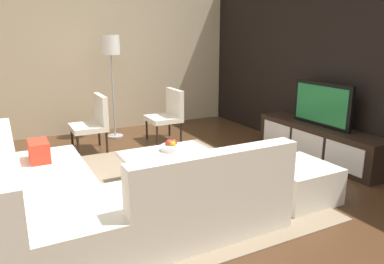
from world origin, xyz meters
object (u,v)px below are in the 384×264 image
Objects in this scene: coffee_table at (171,170)px; accent_chair_far at (168,112)px; ottoman at (298,182)px; fruit_bowl at (172,146)px; sectional_couch at (107,198)px; floor_lamp at (111,52)px; television at (322,104)px; accent_chair_near at (94,120)px; media_console at (318,143)px.

accent_chair_far is (-1.84, 0.80, 0.29)m from coffee_table.
fruit_bowl reaches higher than ottoman.
floor_lamp is at bearing 162.49° from sectional_couch.
floor_lamp is 2.51× the size of ottoman.
television is 3.49m from floor_lamp.
coffee_table is at bearing -13.72° from accent_chair_far.
fruit_bowl is 0.32× the size of accent_chair_far.
accent_chair_near is at bearing 169.04° from sectional_couch.
ottoman is at bearing 16.85° from floor_lamp.
sectional_couch is 2.25× the size of coffee_table.
media_console is at bearing 55.42° from accent_chair_near.
media_console is 3.63m from floor_lamp.
floor_lamp is (-2.56, -2.27, 0.67)m from television.
ottoman is (3.44, 1.04, -1.28)m from floor_lamp.
accent_chair_near is at bearing -151.36° from ottoman.
fruit_bowl is (-0.28, -2.20, 0.18)m from media_console.
fruit_bowl is at bearing -97.37° from media_console.
sectional_couch is 1.37× the size of floor_lamp.
floor_lamp is (-0.63, 0.49, 0.99)m from accent_chair_near.
floor_lamp reaches higher than sectional_couch.
accent_chair_far reaches higher than fruit_bowl.
ottoman reaches higher than coffee_table.
accent_chair_far is at bearing 90.88° from accent_chair_near.
floor_lamp is (-2.46, 0.03, 1.28)m from coffee_table.
television is 1.45× the size of ottoman.
sectional_couch is 3.43m from floor_lamp.
floor_lamp is at bearing -138.45° from television.
floor_lamp reaches higher than accent_chair_far.
media_console is at bearing 41.54° from floor_lamp.
television is at bearing 90.00° from media_console.
accent_chair_near is at bearing -124.96° from media_console.
sectional_couch is at bearing -81.13° from media_console.
fruit_bowl is (1.65, 0.57, -0.06)m from accent_chair_near.
fruit_bowl reaches higher than media_console.
accent_chair_near is (-1.93, -2.76, 0.24)m from media_console.
fruit_bowl is (-0.79, 1.04, 0.14)m from sectional_couch.
television is 0.42× the size of sectional_couch.
coffee_table is 1.23× the size of accent_chair_far.
coffee_table is at bearing 14.66° from accent_chair_near.
media_console is at bearing 82.63° from fruit_bowl.
accent_chair_far is at bearing -142.32° from television.
floor_lamp reaches higher than ottoman.
media_console is 2.47m from accent_chair_far.
accent_chair_near is at bearing -38.24° from floor_lamp.
ottoman is at bearing 47.44° from coffee_table.
accent_chair_far reaches higher than coffee_table.
accent_chair_far is (-0.01, 1.26, -0.00)m from accent_chair_near.
media_console is 0.87× the size of sectional_couch.
coffee_table is at bearing -132.56° from ottoman.
ottoman is 2.50× the size of fruit_bowl.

